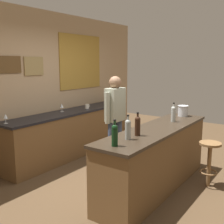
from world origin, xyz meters
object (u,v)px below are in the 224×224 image
(wine_glass_b, at_px, (62,106))
(wine_bottle_b, at_px, (128,128))
(ice_bucket, at_px, (183,111))
(coffee_mug, at_px, (87,106))
(wine_bottle_c, at_px, (138,125))
(wine_bottle_a, at_px, (115,134))
(wine_bottle_d, at_px, (173,113))
(wine_glass_a, at_px, (5,117))
(bartender, at_px, (115,116))
(bar_stool, at_px, (210,157))

(wine_glass_b, bearing_deg, wine_bottle_b, -114.44)
(ice_bucket, height_order, coffee_mug, ice_bucket)
(wine_bottle_b, height_order, wine_bottle_c, same)
(wine_bottle_a, height_order, wine_bottle_d, same)
(wine_bottle_c, distance_m, wine_bottle_d, 1.05)
(wine_bottle_c, height_order, coffee_mug, wine_bottle_c)
(ice_bucket, xyz_separation_m, wine_glass_a, (-2.09, 2.08, -0.01))
(wine_glass_b, bearing_deg, wine_bottle_a, -120.86)
(wine_bottle_d, distance_m, wine_glass_a, 2.64)
(wine_bottle_a, xyz_separation_m, wine_bottle_d, (1.58, -0.02, 0.00))
(ice_bucket, bearing_deg, wine_bottle_d, -174.93)
(bartender, xyz_separation_m, wine_glass_a, (-1.32, 1.18, 0.07))
(wine_bottle_b, distance_m, wine_glass_b, 2.32)
(wine_bottle_b, distance_m, coffee_mug, 2.48)
(bartender, relative_size, ice_bucket, 8.61)
(wine_glass_b, height_order, coffee_mug, wine_glass_b)
(wine_glass_b, bearing_deg, bartender, -86.70)
(wine_bottle_d, bearing_deg, wine_glass_b, 98.08)
(bartender, bearing_deg, wine_glass_b, 93.30)
(ice_bucket, distance_m, wine_glass_a, 2.95)
(wine_bottle_c, relative_size, wine_glass_b, 1.97)
(bartender, relative_size, wine_glass_a, 10.45)
(wine_bottle_b, bearing_deg, wine_bottle_d, -2.14)
(wine_bottle_b, xyz_separation_m, wine_bottle_d, (1.27, -0.05, 0.00))
(wine_bottle_d, distance_m, wine_glass_b, 2.18)
(wine_bottle_c, relative_size, coffee_mug, 2.45)
(wine_bottle_b, height_order, wine_bottle_d, same)
(bar_stool, height_order, wine_glass_b, wine_glass_b)
(ice_bucket, bearing_deg, bartender, 130.40)
(bar_stool, bearing_deg, wine_bottle_b, 153.11)
(ice_bucket, relative_size, wine_glass_b, 1.21)
(bartender, distance_m, ice_bucket, 1.19)
(wine_glass_a, bearing_deg, ice_bucket, -44.91)
(bar_stool, relative_size, wine_bottle_a, 2.22)
(ice_bucket, relative_size, wine_glass_a, 1.21)
(wine_bottle_b, height_order, coffee_mug, wine_bottle_b)
(wine_bottle_c, height_order, wine_bottle_d, same)
(bartender, height_order, wine_glass_b, bartender)
(wine_bottle_b, relative_size, wine_glass_b, 1.97)
(ice_bucket, bearing_deg, wine_glass_a, 135.09)
(wine_bottle_a, relative_size, wine_bottle_b, 1.00)
(bartender, relative_size, coffee_mug, 12.96)
(wine_bottle_b, xyz_separation_m, ice_bucket, (1.80, -0.00, -0.04))
(wine_bottle_a, relative_size, wine_bottle_d, 1.00)
(bar_stool, bearing_deg, ice_bucket, 50.61)
(wine_bottle_d, bearing_deg, wine_glass_a, 126.16)
(bartender, distance_m, wine_bottle_c, 1.22)
(wine_bottle_a, height_order, wine_bottle_c, same)
(coffee_mug, bearing_deg, wine_bottle_c, -123.62)
(bar_stool, bearing_deg, wine_glass_a, 119.77)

